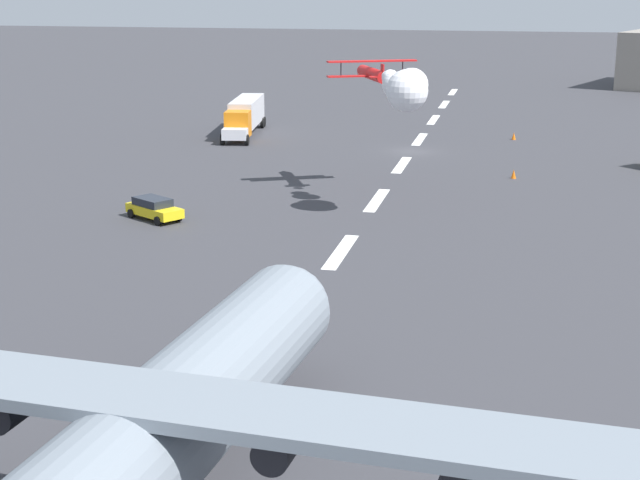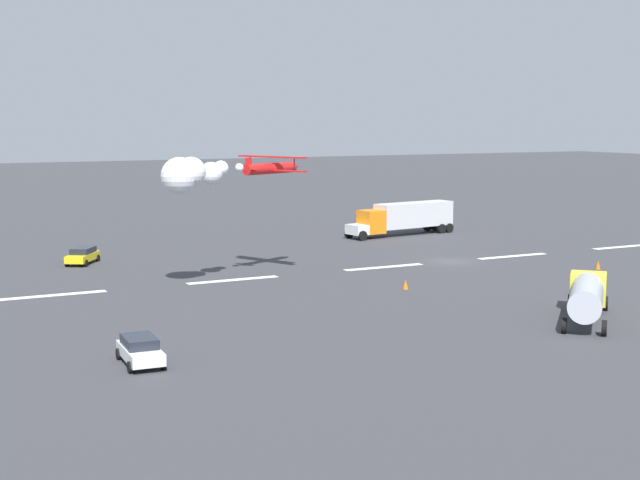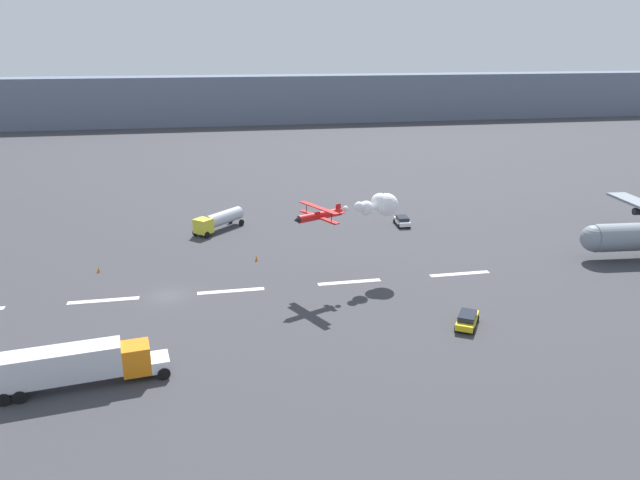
{
  "view_description": "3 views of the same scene",
  "coord_description": "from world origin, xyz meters",
  "px_view_note": "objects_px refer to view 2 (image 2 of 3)",
  "views": [
    {
      "loc": [
        93.76,
        10.81,
        16.53
      ],
      "look_at": [
        42.96,
        0.0,
        2.42
      ],
      "focal_mm": 54.62,
      "sensor_mm": 36.0,
      "label": 1
    },
    {
      "loc": [
        49.84,
        70.42,
        13.37
      ],
      "look_at": [
        14.4,
        1.07,
        3.04
      ],
      "focal_mm": 51.47,
      "sensor_mm": 36.0,
      "label": 2
    },
    {
      "loc": [
        4.75,
        -68.54,
        28.56
      ],
      "look_at": [
        18.06,
        -1.1,
        6.13
      ],
      "focal_mm": 34.19,
      "sensor_mm": 36.0,
      "label": 3
    }
  ],
  "objects_px": {
    "fuel_tanker_truck": "(587,295)",
    "followme_car_yellow": "(83,255)",
    "semi_truck_orange": "(404,217)",
    "airport_staff_sedan": "(140,350)",
    "traffic_cone_near": "(598,265)",
    "traffic_cone_far": "(406,284)",
    "stunt_biplane_red": "(202,173)"
  },
  "relations": [
    {
      "from": "stunt_biplane_red",
      "to": "fuel_tanker_truck",
      "type": "xyz_separation_m",
      "value": [
        -18.45,
        23.27,
        -7.38
      ]
    },
    {
      "from": "fuel_tanker_truck",
      "to": "traffic_cone_far",
      "type": "bearing_deg",
      "value": -73.67
    },
    {
      "from": "semi_truck_orange",
      "to": "stunt_biplane_red",
      "type": "bearing_deg",
      "value": 33.08
    },
    {
      "from": "fuel_tanker_truck",
      "to": "traffic_cone_near",
      "type": "distance_m",
      "value": 22.51
    },
    {
      "from": "followme_car_yellow",
      "to": "traffic_cone_far",
      "type": "relative_size",
      "value": 6.37
    },
    {
      "from": "followme_car_yellow",
      "to": "airport_staff_sedan",
      "type": "relative_size",
      "value": 1.08
    },
    {
      "from": "airport_staff_sedan",
      "to": "fuel_tanker_truck",
      "type": "bearing_deg",
      "value": 174.26
    },
    {
      "from": "semi_truck_orange",
      "to": "followme_car_yellow",
      "type": "bearing_deg",
      "value": 6.65
    },
    {
      "from": "traffic_cone_near",
      "to": "traffic_cone_far",
      "type": "height_order",
      "value": "same"
    },
    {
      "from": "stunt_biplane_red",
      "to": "followme_car_yellow",
      "type": "bearing_deg",
      "value": -70.38
    },
    {
      "from": "followme_car_yellow",
      "to": "airport_staff_sedan",
      "type": "height_order",
      "value": "same"
    },
    {
      "from": "semi_truck_orange",
      "to": "airport_staff_sedan",
      "type": "xyz_separation_m",
      "value": [
        43.06,
        41.19,
        -1.31
      ]
    },
    {
      "from": "fuel_tanker_truck",
      "to": "airport_staff_sedan",
      "type": "bearing_deg",
      "value": -5.74
    },
    {
      "from": "fuel_tanker_truck",
      "to": "followme_car_yellow",
      "type": "relative_size",
      "value": 1.75
    },
    {
      "from": "airport_staff_sedan",
      "to": "traffic_cone_near",
      "type": "height_order",
      "value": "airport_staff_sedan"
    },
    {
      "from": "followme_car_yellow",
      "to": "airport_staff_sedan",
      "type": "xyz_separation_m",
      "value": [
        5.13,
        36.77,
        -0.0
      ]
    },
    {
      "from": "traffic_cone_far",
      "to": "traffic_cone_near",
      "type": "bearing_deg",
      "value": -178.92
    },
    {
      "from": "airport_staff_sedan",
      "to": "traffic_cone_far",
      "type": "xyz_separation_m",
      "value": [
        -24.97,
        -12.32,
        -0.44
      ]
    },
    {
      "from": "airport_staff_sedan",
      "to": "traffic_cone_far",
      "type": "bearing_deg",
      "value": -153.73
    },
    {
      "from": "airport_staff_sedan",
      "to": "traffic_cone_near",
      "type": "distance_m",
      "value": 47.29
    },
    {
      "from": "fuel_tanker_truck",
      "to": "semi_truck_orange",
      "type": "bearing_deg",
      "value": -107.14
    },
    {
      "from": "followme_car_yellow",
      "to": "semi_truck_orange",
      "type": "bearing_deg",
      "value": -173.35
    },
    {
      "from": "stunt_biplane_red",
      "to": "airport_staff_sedan",
      "type": "xyz_separation_m",
      "value": [
        10.99,
        20.31,
        -8.31
      ]
    },
    {
      "from": "fuel_tanker_truck",
      "to": "traffic_cone_far",
      "type": "height_order",
      "value": "fuel_tanker_truck"
    },
    {
      "from": "fuel_tanker_truck",
      "to": "airport_staff_sedan",
      "type": "distance_m",
      "value": 29.61
    },
    {
      "from": "stunt_biplane_red",
      "to": "airport_staff_sedan",
      "type": "bearing_deg",
      "value": 61.57
    },
    {
      "from": "stunt_biplane_red",
      "to": "semi_truck_orange",
      "type": "bearing_deg",
      "value": -146.92
    },
    {
      "from": "followme_car_yellow",
      "to": "traffic_cone_far",
      "type": "height_order",
      "value": "followme_car_yellow"
    },
    {
      "from": "stunt_biplane_red",
      "to": "fuel_tanker_truck",
      "type": "height_order",
      "value": "stunt_biplane_red"
    },
    {
      "from": "semi_truck_orange",
      "to": "fuel_tanker_truck",
      "type": "distance_m",
      "value": 46.2
    },
    {
      "from": "semi_truck_orange",
      "to": "followme_car_yellow",
      "type": "height_order",
      "value": "semi_truck_orange"
    },
    {
      "from": "semi_truck_orange",
      "to": "fuel_tanker_truck",
      "type": "relative_size",
      "value": 1.71
    }
  ]
}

